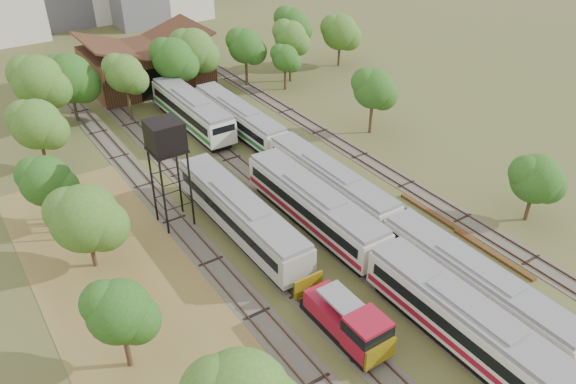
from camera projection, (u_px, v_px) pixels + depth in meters
ground at (480, 335)px, 39.26m from camera, size 240.00×240.00×0.00m
dry_grass_patch at (197, 374)px, 36.38m from camera, size 14.00×60.00×0.04m
tracks at (278, 184)px, 56.52m from camera, size 24.60×80.00×0.19m
railcar_red_set at (381, 259)px, 43.10m from camera, size 3.16×34.58×3.91m
railcar_green_set at (330, 182)px, 53.31m from camera, size 2.81×52.08×3.47m
railcar_rear at (192, 111)px, 66.53m from camera, size 3.27×16.08×4.05m
shunter_locomotive at (349, 323)px, 38.04m from camera, size 2.53×8.10×3.32m
old_grey_coach at (240, 215)px, 48.21m from camera, size 3.08×18.00×3.82m
water_tower at (165, 139)px, 46.38m from camera, size 2.89×2.89×10.02m
rail_pile_near at (493, 254)px, 46.78m from camera, size 0.54×8.05×0.27m
rail_pile_far at (437, 216)px, 51.45m from camera, size 0.55×8.84×0.29m
maintenance_shed at (147, 65)px, 78.05m from camera, size 16.45×11.55×7.58m
tree_band_left at (107, 246)px, 40.07m from camera, size 7.75×55.64×7.65m
tree_band_far at (187, 55)px, 72.50m from camera, size 48.46×8.79×9.20m
tree_band_right at (400, 108)px, 60.67m from camera, size 4.86×42.72×7.80m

